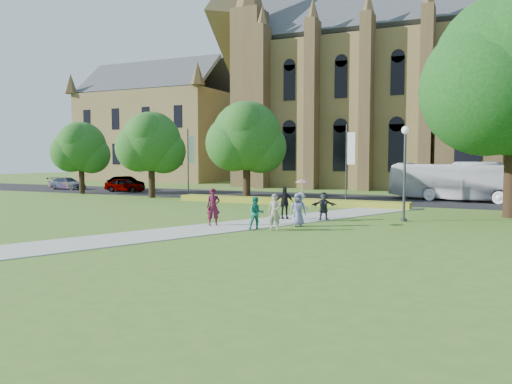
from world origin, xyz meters
The scene contains 24 objects.
ground centered at (0.00, 0.00, 0.00)m, with size 160.00×160.00×0.00m, color #416D20.
road centered at (0.00, 20.00, 0.01)m, with size 160.00×10.00×0.02m, color black.
footpath centered at (0.00, 1.00, 0.02)m, with size 3.20×30.00×0.04m, color #B2B2A8.
flower_hedge centered at (-2.00, 13.20, 0.23)m, with size 18.00×1.40×0.45m, color gold.
cathedral centered at (10.00, 39.73, 12.98)m, with size 52.60×18.25×28.00m.
building_west centered at (-34.00, 42.00, 9.21)m, with size 22.00×14.00×18.30m.
streetlamp centered at (7.50, 6.50, 3.30)m, with size 0.44×0.44×5.24m.
street_tree_0 centered at (-15.00, 14.00, 4.87)m, with size 5.20×5.20×7.50m.
street_tree_1 centered at (-6.00, 14.50, 5.22)m, with size 5.60×5.60×8.05m.
street_tree_2 centered at (-24.00, 15.00, 4.53)m, with size 4.80×4.80×6.95m.
banner_pole_0 centered at (2.11, 15.20, 3.39)m, with size 0.70×0.10×6.00m.
banner_pole_1 centered at (-11.89, 15.20, 3.39)m, with size 0.70×0.10×6.00m.
tour_coach centered at (9.89, 21.44, 1.60)m, with size 2.65×11.33×3.16m, color silver.
car_0 centered at (-21.87, 18.73, 0.71)m, with size 1.63×4.04×1.38m, color gray.
car_1 centered at (-23.34, 20.68, 0.76)m, with size 1.56×4.47×1.47m, color gray.
car_2 centered at (-30.20, 19.24, 0.68)m, with size 1.84×4.51×1.31m, color gray.
pedestrian_0 centered at (-1.14, 0.45, 1.00)m, with size 0.70×0.46×1.91m, color #4B1125.
pedestrian_1 centered at (1.51, -0.04, 0.83)m, with size 0.77×0.60×1.59m, color #177662.
pedestrian_2 centered at (2.31, 4.09, 0.82)m, with size 1.00×0.58×1.55m, color silver.
pedestrian_3 centered at (1.18, 4.53, 0.95)m, with size 1.07×0.44×1.82m, color black.
pedestrian_4 centered at (2.88, 2.09, 0.88)m, with size 0.82×0.53×1.67m, color slate.
pedestrian_5 centered at (3.35, 5.04, 0.82)m, with size 1.44×0.46×1.56m, color #26282E.
pedestrian_6 centered at (2.39, 0.17, 0.91)m, with size 0.64×0.42×1.75m, color gray.
parasol centered at (3.06, 2.19, 2.02)m, with size 0.70×0.70×0.61m, color #CE91AE.
Camera 1 is at (11.50, -21.82, 3.54)m, focal length 35.00 mm.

